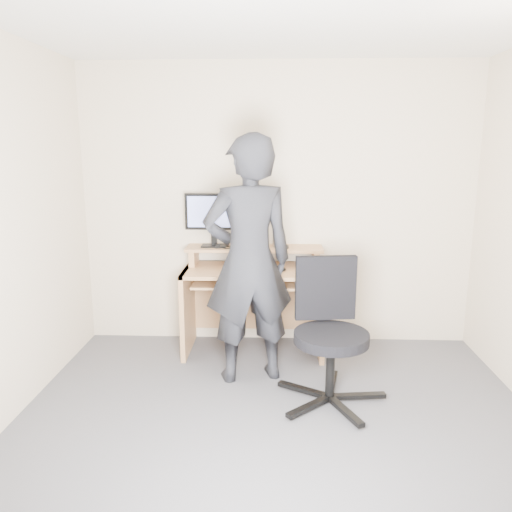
# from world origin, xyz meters

# --- Properties ---
(ground) EXTENTS (3.50, 3.50, 0.00)m
(ground) POSITION_xyz_m (0.00, 0.00, 0.00)
(ground) COLOR #5B5A60
(ground) RESTS_ON ground
(back_wall) EXTENTS (3.50, 0.02, 2.50)m
(back_wall) POSITION_xyz_m (0.00, 1.75, 1.25)
(back_wall) COLOR beige
(back_wall) RESTS_ON ground
(desk) EXTENTS (1.20, 0.60, 0.91)m
(desk) POSITION_xyz_m (-0.20, 1.53, 0.55)
(desk) COLOR tan
(desk) RESTS_ON ground
(monitor) EXTENTS (0.50, 0.14, 0.47)m
(monitor) POSITION_xyz_m (-0.56, 1.59, 1.19)
(monitor) COLOR black
(monitor) RESTS_ON desk
(external_drive) EXTENTS (0.08, 0.14, 0.20)m
(external_drive) POSITION_xyz_m (-0.22, 1.63, 1.01)
(external_drive) COLOR black
(external_drive) RESTS_ON desk
(travel_mug) EXTENTS (0.10, 0.10, 0.19)m
(travel_mug) POSITION_xyz_m (0.00, 1.61, 1.00)
(travel_mug) COLOR #BCBBC0
(travel_mug) RESTS_ON desk
(smartphone) EXTENTS (0.07, 0.13, 0.01)m
(smartphone) POSITION_xyz_m (0.07, 1.60, 0.92)
(smartphone) COLOR black
(smartphone) RESTS_ON desk
(charger) EXTENTS (0.05, 0.05, 0.03)m
(charger) POSITION_xyz_m (-0.52, 1.54, 0.93)
(charger) COLOR black
(charger) RESTS_ON desk
(headphones) EXTENTS (0.18, 0.18, 0.06)m
(headphones) POSITION_xyz_m (-0.28, 1.66, 0.92)
(headphones) COLOR silver
(headphones) RESTS_ON desk
(keyboard) EXTENTS (0.48, 0.25, 0.03)m
(keyboard) POSITION_xyz_m (-0.21, 1.36, 0.67)
(keyboard) COLOR black
(keyboard) RESTS_ON desk
(mouse) EXTENTS (0.10, 0.07, 0.04)m
(mouse) POSITION_xyz_m (0.03, 1.35, 0.77)
(mouse) COLOR black
(mouse) RESTS_ON desk
(office_chair) EXTENTS (0.77, 0.78, 0.99)m
(office_chair) POSITION_xyz_m (0.37, 0.62, 0.54)
(office_chair) COLOR black
(office_chair) RESTS_ON ground
(person) EXTENTS (0.78, 0.62, 1.88)m
(person) POSITION_xyz_m (-0.21, 0.93, 0.94)
(person) COLOR black
(person) RESTS_ON ground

